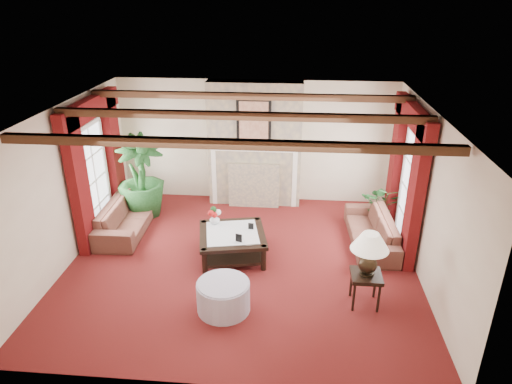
# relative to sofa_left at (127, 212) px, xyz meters

# --- Properties ---
(floor) EXTENTS (6.00, 6.00, 0.00)m
(floor) POSITION_rel_sofa_left_xyz_m (2.41, -1.01, -0.39)
(floor) COLOR #490D10
(floor) RESTS_ON ground
(ceiling) EXTENTS (6.00, 6.00, 0.00)m
(ceiling) POSITION_rel_sofa_left_xyz_m (2.41, -1.01, 2.31)
(ceiling) COLOR white
(ceiling) RESTS_ON floor
(back_wall) EXTENTS (6.00, 0.02, 2.70)m
(back_wall) POSITION_rel_sofa_left_xyz_m (2.41, 1.74, 0.96)
(back_wall) COLOR beige
(back_wall) RESTS_ON ground
(left_wall) EXTENTS (0.02, 5.50, 2.70)m
(left_wall) POSITION_rel_sofa_left_xyz_m (-0.59, -1.01, 0.96)
(left_wall) COLOR beige
(left_wall) RESTS_ON ground
(right_wall) EXTENTS (0.02, 5.50, 2.70)m
(right_wall) POSITION_rel_sofa_left_xyz_m (5.41, -1.01, 0.96)
(right_wall) COLOR beige
(right_wall) RESTS_ON ground
(ceiling_beams) EXTENTS (6.00, 3.00, 0.12)m
(ceiling_beams) POSITION_rel_sofa_left_xyz_m (2.41, -1.01, 2.25)
(ceiling_beams) COLOR #3B2112
(ceiling_beams) RESTS_ON ceiling
(fireplace) EXTENTS (2.00, 0.52, 2.70)m
(fireplace) POSITION_rel_sofa_left_xyz_m (2.41, 1.54, 2.31)
(fireplace) COLOR tan
(fireplace) RESTS_ON ground
(french_door_left) EXTENTS (0.10, 1.10, 2.16)m
(french_door_left) POSITION_rel_sofa_left_xyz_m (-0.56, -0.01, 1.74)
(french_door_left) COLOR white
(french_door_left) RESTS_ON ground
(french_door_right) EXTENTS (0.10, 1.10, 2.16)m
(french_door_right) POSITION_rel_sofa_left_xyz_m (5.38, -0.01, 1.74)
(french_door_right) COLOR white
(french_door_right) RESTS_ON ground
(curtains_left) EXTENTS (0.20, 2.40, 2.55)m
(curtains_left) POSITION_rel_sofa_left_xyz_m (-0.45, -0.01, 2.16)
(curtains_left) COLOR #520A0C
(curtains_left) RESTS_ON ground
(curtains_right) EXTENTS (0.20, 2.40, 2.55)m
(curtains_right) POSITION_rel_sofa_left_xyz_m (5.27, -0.01, 2.16)
(curtains_right) COLOR #520A0C
(curtains_right) RESTS_ON ground
(sofa_left) EXTENTS (2.02, 0.70, 0.78)m
(sofa_left) POSITION_rel_sofa_left_xyz_m (0.00, 0.00, 0.00)
(sofa_left) COLOR black
(sofa_left) RESTS_ON ground
(sofa_right) EXTENTS (1.94, 0.71, 0.74)m
(sofa_right) POSITION_rel_sofa_left_xyz_m (4.75, -0.13, -0.02)
(sofa_right) COLOR black
(sofa_right) RESTS_ON ground
(potted_palm) EXTENTS (2.65, 2.67, 0.97)m
(potted_palm) POSITION_rel_sofa_left_xyz_m (0.11, 0.68, 0.09)
(potted_palm) COLOR black
(potted_palm) RESTS_ON ground
(small_plant) EXTENTS (1.18, 1.22, 0.67)m
(small_plant) POSITION_rel_sofa_left_xyz_m (5.05, 0.72, -0.05)
(small_plant) COLOR black
(small_plant) RESTS_ON ground
(coffee_table) EXTENTS (1.35, 1.35, 0.47)m
(coffee_table) POSITION_rel_sofa_left_xyz_m (2.21, -0.81, -0.15)
(coffee_table) COLOR black
(coffee_table) RESTS_ON ground
(side_table) EXTENTS (0.58, 0.58, 0.54)m
(side_table) POSITION_rel_sofa_left_xyz_m (4.39, -2.00, -0.12)
(side_table) COLOR black
(side_table) RESTS_ON ground
(ottoman) EXTENTS (0.79, 0.79, 0.46)m
(ottoman) POSITION_rel_sofa_left_xyz_m (2.28, -2.32, -0.16)
(ottoman) COLOR #9B94A8
(ottoman) RESTS_ON ground
(table_lamp) EXTENTS (0.56, 0.56, 0.71)m
(table_lamp) POSITION_rel_sofa_left_xyz_m (4.39, -2.00, 0.50)
(table_lamp) COLOR black
(table_lamp) RESTS_ON side_table
(flower_vase) EXTENTS (0.24, 0.24, 0.19)m
(flower_vase) POSITION_rel_sofa_left_xyz_m (1.85, -0.49, 0.17)
(flower_vase) COLOR silver
(flower_vase) RESTS_ON coffee_table
(book) EXTENTS (0.24, 0.14, 0.32)m
(book) POSITION_rel_sofa_left_xyz_m (2.46, -1.08, 0.24)
(book) COLOR black
(book) RESTS_ON coffee_table
(photo_frame_a) EXTENTS (0.12, 0.05, 0.15)m
(photo_frame_a) POSITION_rel_sofa_left_xyz_m (2.37, -1.12, 0.16)
(photo_frame_a) COLOR black
(photo_frame_a) RESTS_ON coffee_table
(photo_frame_b) EXTENTS (0.10, 0.03, 0.12)m
(photo_frame_b) POSITION_rel_sofa_left_xyz_m (2.53, -0.65, 0.14)
(photo_frame_b) COLOR black
(photo_frame_b) RESTS_ON coffee_table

